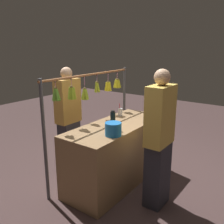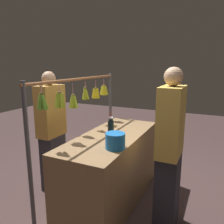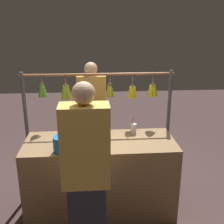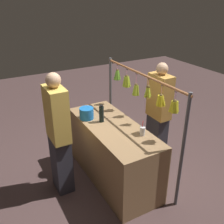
{
  "view_description": "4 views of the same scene",
  "coord_description": "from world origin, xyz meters",
  "px_view_note": "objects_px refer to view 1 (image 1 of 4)",
  "views": [
    {
      "loc": [
        2.82,
        1.98,
        2.01
      ],
      "look_at": [
        0.1,
        0.0,
        1.1
      ],
      "focal_mm": 40.59,
      "sensor_mm": 36.0,
      "label": 1
    },
    {
      "loc": [
        2.41,
        1.16,
        1.77
      ],
      "look_at": [
        -0.02,
        0.0,
        1.19
      ],
      "focal_mm": 36.15,
      "sensor_mm": 36.0,
      "label": 2
    },
    {
      "loc": [
        0.09,
        2.86,
        2.17
      ],
      "look_at": [
        -0.14,
        0.0,
        1.24
      ],
      "focal_mm": 44.1,
      "sensor_mm": 36.0,
      "label": 3
    },
    {
      "loc": [
        -2.79,
        1.57,
        2.62
      ],
      "look_at": [
        0.03,
        0.0,
        1.1
      ],
      "focal_mm": 41.4,
      "sensor_mm": 36.0,
      "label": 4
    }
  ],
  "objects_px": {
    "drink_cup": "(120,112)",
    "vendor_person": "(68,120)",
    "water_bottle": "(113,120)",
    "blue_bucket": "(113,129)",
    "customer_person": "(159,142)"
  },
  "relations": [
    {
      "from": "drink_cup",
      "to": "customer_person",
      "type": "xyz_separation_m",
      "value": [
        0.56,
        0.95,
        -0.1
      ]
    },
    {
      "from": "blue_bucket",
      "to": "drink_cup",
      "type": "distance_m",
      "value": 0.91
    },
    {
      "from": "blue_bucket",
      "to": "drink_cup",
      "type": "relative_size",
      "value": 1.03
    },
    {
      "from": "vendor_person",
      "to": "customer_person",
      "type": "bearing_deg",
      "value": 87.7
    },
    {
      "from": "water_bottle",
      "to": "vendor_person",
      "type": "relative_size",
      "value": 0.16
    },
    {
      "from": "vendor_person",
      "to": "customer_person",
      "type": "distance_m",
      "value": 1.62
    },
    {
      "from": "water_bottle",
      "to": "vendor_person",
      "type": "distance_m",
      "value": 0.98
    },
    {
      "from": "water_bottle",
      "to": "blue_bucket",
      "type": "distance_m",
      "value": 0.25
    },
    {
      "from": "drink_cup",
      "to": "vendor_person",
      "type": "bearing_deg",
      "value": -53.32
    },
    {
      "from": "drink_cup",
      "to": "water_bottle",
      "type": "bearing_deg",
      "value": 25.72
    },
    {
      "from": "customer_person",
      "to": "drink_cup",
      "type": "bearing_deg",
      "value": -120.53
    },
    {
      "from": "blue_bucket",
      "to": "customer_person",
      "type": "relative_size",
      "value": 0.12
    },
    {
      "from": "drink_cup",
      "to": "customer_person",
      "type": "bearing_deg",
      "value": 59.47
    },
    {
      "from": "drink_cup",
      "to": "vendor_person",
      "type": "distance_m",
      "value": 0.84
    },
    {
      "from": "blue_bucket",
      "to": "drink_cup",
      "type": "bearing_deg",
      "value": -151.31
    }
  ]
}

